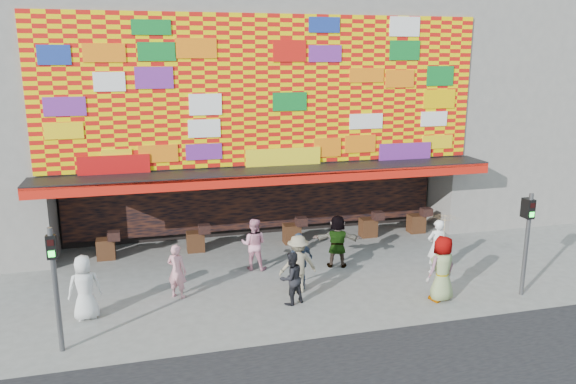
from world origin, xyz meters
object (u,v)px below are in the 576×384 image
at_px(ped_f, 337,241).
at_px(ped_g, 442,269).
at_px(ped_e, 300,261).
at_px(ped_h, 437,246).
at_px(signal_left, 55,276).
at_px(ped_d, 298,264).
at_px(parasol, 445,228).
at_px(ped_c, 291,278).
at_px(signal_right, 528,233).
at_px(ped_a, 85,288).
at_px(ped_i, 254,244).
at_px(ped_b, 177,271).

relative_size(ped_f, ped_g, 0.92).
distance_m(ped_e, ped_h, 4.54).
relative_size(signal_left, ped_d, 1.76).
bearing_deg(parasol, ped_d, 157.02).
bearing_deg(ped_d, ped_c, 59.02).
bearing_deg(parasol, signal_right, -6.13).
relative_size(signal_left, signal_right, 1.00).
xyz_separation_m(signal_right, parasol, (-2.45, 0.26, 0.25)).
relative_size(signal_left, ped_f, 1.73).
distance_m(ped_a, ped_i, 5.45).
distance_m(ped_d, ped_f, 2.40).
bearing_deg(ped_d, signal_left, 14.21).
bearing_deg(signal_left, ped_e, 17.46).
bearing_deg(signal_right, ped_b, 166.31).
relative_size(ped_e, ped_h, 1.00).
bearing_deg(ped_e, ped_i, -92.84).
height_order(ped_b, ped_h, ped_h).
height_order(signal_left, ped_b, signal_left).
xyz_separation_m(ped_c, ped_h, (5.02, 1.05, 0.12)).
bearing_deg(ped_i, ped_c, 122.18).
xyz_separation_m(ped_a, ped_i, (4.92, 2.33, -0.03)).
xyz_separation_m(signal_left, ped_f, (8.00, 3.45, -1.00)).
bearing_deg(ped_f, ped_i, 7.55).
distance_m(ped_f, ped_g, 3.73).
bearing_deg(ped_d, signal_right, 161.16).
bearing_deg(ped_e, ped_g, 125.11).
bearing_deg(ped_b, parasol, -163.77).
bearing_deg(ped_c, ped_f, -154.87).
distance_m(ped_h, parasol, 2.44).
xyz_separation_m(ped_a, ped_h, (10.42, 0.58, 0.00)).
bearing_deg(ped_i, parasol, 163.99).
bearing_deg(ped_a, ped_e, 172.75).
height_order(signal_left, ped_a, signal_left).
xyz_separation_m(ped_c, ped_d, (0.40, 0.73, 0.10)).
relative_size(ped_d, parasol, 0.97).
xyz_separation_m(ped_e, parasol, (3.63, -1.72, 1.24)).
xyz_separation_m(ped_c, parasol, (4.12, -0.85, 1.36)).
bearing_deg(ped_f, ped_d, 59.83).
bearing_deg(ped_i, signal_left, 58.71).
relative_size(ped_g, ped_i, 1.12).
bearing_deg(ped_e, signal_right, 132.43).
relative_size(ped_d, ped_h, 0.98).
distance_m(signal_right, ped_e, 6.47).
xyz_separation_m(ped_c, ped_i, (-0.48, 2.81, 0.09)).
height_order(ped_c, ped_i, ped_i).
bearing_deg(ped_g, signal_left, -14.24).
relative_size(ped_h, parasol, 0.99).
relative_size(ped_g, parasol, 1.06).
height_order(signal_left, ped_i, signal_left).
distance_m(signal_right, parasol, 2.48).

